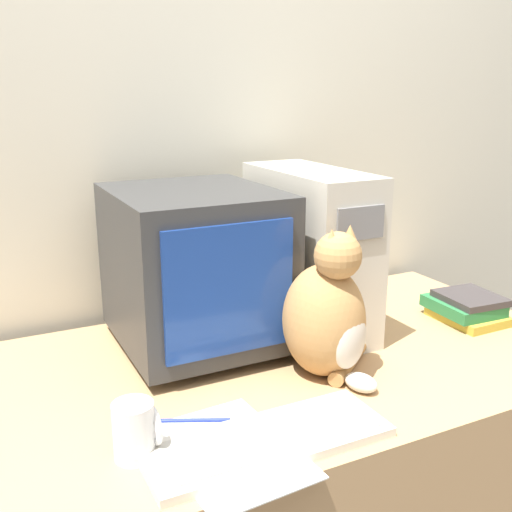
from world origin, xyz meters
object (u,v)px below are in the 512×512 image
Objects in this scene: computer_tower at (309,251)px; keyboard at (267,440)px; pen at (194,421)px; crt_monitor at (195,267)px; mug at (136,430)px; cat at (328,316)px; book_stack at (466,308)px.

computer_tower is 0.60m from keyboard.
keyboard reaches higher than pen.
mug is at bearing -123.86° from crt_monitor.
crt_monitor is 0.41m from pen.
cat is 0.48m from mug.
crt_monitor is 4.12× the size of mug.
crt_monitor reaches higher than book_stack.
book_stack is (0.77, 0.29, 0.03)m from keyboard.
computer_tower is at bearing 159.32° from book_stack.
cat is at bearing 37.24° from keyboard.
crt_monitor is 0.35m from cat.
keyboard is at bearing -128.49° from computer_tower.
computer_tower reaches higher than book_stack.
mug is (-0.22, 0.07, 0.04)m from keyboard.
mug is (-0.98, -0.22, 0.02)m from book_stack.
crt_monitor is 0.98× the size of computer_tower.
computer_tower is 2.15× the size of book_stack.
keyboard is at bearing -159.33° from book_stack.
keyboard is at bearing -18.49° from mug.
book_stack is at bearing -4.78° from cat.
keyboard is 0.33m from cat.
computer_tower reaches higher than crt_monitor.
keyboard is at bearing -95.55° from crt_monitor.
cat is 2.63× the size of pen.
cat reaches higher than keyboard.
mug is (-0.57, -0.37, -0.16)m from computer_tower.
crt_monitor is 0.50m from keyboard.
computer_tower is 0.96× the size of keyboard.
computer_tower is 4.20× the size of mug.
mug is (-0.46, -0.11, -0.09)m from cat.
computer_tower is at bearing -3.15° from crt_monitor.
cat is at bearing 9.74° from pen.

